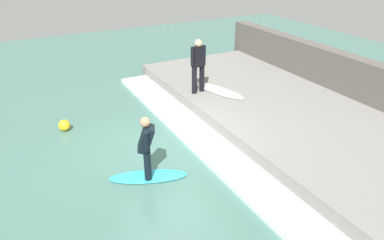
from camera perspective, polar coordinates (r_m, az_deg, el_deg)
ground_plane at (r=9.53m, az=-3.29°, el=-4.54°), size 28.00×28.00×0.00m
concrete_ledge at (r=11.21m, az=13.65°, el=0.95°), size 4.40×11.18×0.45m
back_wall at (r=12.67m, az=22.43°, el=5.51°), size 0.50×11.74×1.63m
wave_foam_crest at (r=9.86m, az=1.59°, el=-2.96°), size 0.96×10.62×0.13m
surfboard_riding at (r=8.53m, az=-6.67°, el=-8.52°), size 1.82×1.13×0.06m
surfer_riding at (r=8.09m, az=-6.97°, el=-3.68°), size 0.50×0.58×1.44m
surfer_waiting_near at (r=11.54m, az=0.95°, el=8.66°), size 0.56×0.30×1.68m
surfboard_waiting_near at (r=11.94m, az=4.01°, el=4.55°), size 1.12×2.12×0.06m
marker_buoy at (r=10.95m, az=-18.88°, el=-0.77°), size 0.32×0.32×0.32m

